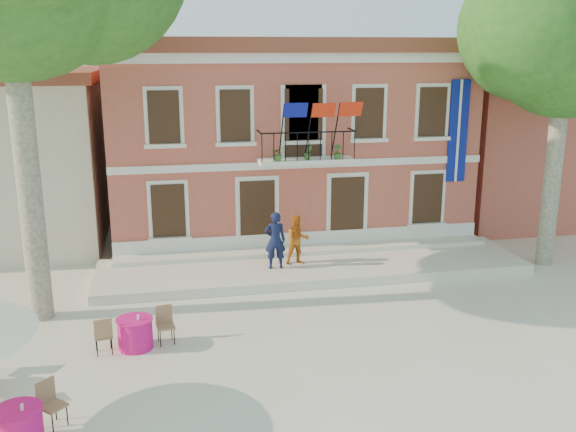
{
  "coord_description": "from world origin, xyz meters",
  "views": [
    {
      "loc": [
        -2.72,
        -15.12,
        7.14
      ],
      "look_at": [
        0.98,
        3.5,
        2.17
      ],
      "focal_mm": 40.0,
      "sensor_mm": 36.0,
      "label": 1
    }
  ],
  "objects_px": {
    "cafe_table_0": "(135,332)",
    "cafe_table_1": "(19,426)",
    "plane_tree_east": "(567,37)",
    "pedestrian_navy": "(275,240)",
    "pedestrian_orange": "(297,240)"
  },
  "relations": [
    {
      "from": "pedestrian_orange",
      "to": "cafe_table_0",
      "type": "distance_m",
      "value": 6.86
    },
    {
      "from": "pedestrian_orange",
      "to": "cafe_table_1",
      "type": "relative_size",
      "value": 0.97
    },
    {
      "from": "cafe_table_0",
      "to": "plane_tree_east",
      "type": "bearing_deg",
      "value": 15.8
    },
    {
      "from": "plane_tree_east",
      "to": "pedestrian_orange",
      "type": "height_order",
      "value": "plane_tree_east"
    },
    {
      "from": "pedestrian_orange",
      "to": "cafe_table_0",
      "type": "height_order",
      "value": "pedestrian_orange"
    },
    {
      "from": "plane_tree_east",
      "to": "cafe_table_1",
      "type": "relative_size",
      "value": 6.02
    },
    {
      "from": "plane_tree_east",
      "to": "cafe_table_0",
      "type": "xyz_separation_m",
      "value": [
        -13.49,
        -3.82,
        -7.05
      ]
    },
    {
      "from": "plane_tree_east",
      "to": "pedestrian_orange",
      "type": "bearing_deg",
      "value": 174.75
    },
    {
      "from": "pedestrian_orange",
      "to": "plane_tree_east",
      "type": "bearing_deg",
      "value": -8.77
    },
    {
      "from": "plane_tree_east",
      "to": "pedestrian_navy",
      "type": "height_order",
      "value": "plane_tree_east"
    },
    {
      "from": "pedestrian_navy",
      "to": "pedestrian_orange",
      "type": "bearing_deg",
      "value": -158.04
    },
    {
      "from": "cafe_table_0",
      "to": "cafe_table_1",
      "type": "xyz_separation_m",
      "value": [
        -1.96,
        -3.71,
        0.0
      ]
    },
    {
      "from": "pedestrian_orange",
      "to": "cafe_table_1",
      "type": "height_order",
      "value": "pedestrian_orange"
    },
    {
      "from": "plane_tree_east",
      "to": "cafe_table_1",
      "type": "height_order",
      "value": "plane_tree_east"
    },
    {
      "from": "plane_tree_east",
      "to": "pedestrian_navy",
      "type": "relative_size",
      "value": 5.43
    }
  ]
}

